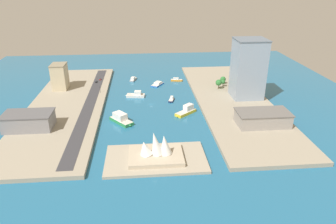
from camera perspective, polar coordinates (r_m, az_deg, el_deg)
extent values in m
plane|color=#23668E|center=(306.29, -3.11, 1.41)|extent=(440.00, 440.00, 0.00)
cube|color=#9E937F|center=(318.35, 11.62, 2.13)|extent=(70.00, 240.00, 3.13)
cube|color=#9E937F|center=(314.12, -18.04, 1.12)|extent=(70.00, 240.00, 3.13)
cube|color=#A89E89|center=(215.50, -2.23, -8.58)|extent=(68.79, 39.47, 2.00)
cube|color=#38383D|center=(309.19, -14.14, 1.55)|extent=(10.68, 228.00, 0.15)
cube|color=silver|center=(326.75, -5.95, 3.01)|extent=(19.62, 10.79, 2.47)
cone|color=silver|center=(328.35, -7.68, 3.02)|extent=(2.50, 2.50, 2.23)
cube|color=white|center=(325.30, -5.57, 3.53)|extent=(7.47, 6.08, 3.93)
cube|color=beige|center=(326.30, -5.96, 3.22)|extent=(18.83, 10.36, 0.10)
cube|color=#999EA3|center=(380.29, -6.38, 5.93)|extent=(8.79, 15.80, 1.68)
cone|color=#999EA3|center=(387.56, -6.04, 6.28)|extent=(1.87, 1.87, 1.51)
cube|color=white|center=(378.50, -6.45, 6.17)|extent=(5.44, 6.97, 2.56)
cube|color=beige|center=(380.02, -6.39, 6.06)|extent=(8.44, 15.17, 0.10)
cube|color=#2D8C4C|center=(270.68, -8.54, -1.64)|extent=(21.86, 24.19, 2.76)
cone|color=#2D8C4C|center=(261.33, -6.92, -2.50)|extent=(3.49, 3.49, 2.48)
cube|color=white|center=(270.21, -8.80, -0.73)|extent=(13.50, 14.23, 5.48)
cube|color=beige|center=(270.07, -8.56, -1.36)|extent=(20.99, 23.22, 0.10)
cube|color=#1E284C|center=(314.55, 0.62, 2.22)|extent=(7.35, 12.15, 1.59)
cone|color=#1E284C|center=(308.96, 0.41, 1.81)|extent=(1.78, 1.78, 1.44)
cube|color=white|center=(315.63, 0.69, 2.69)|extent=(3.78, 4.81, 2.44)
cube|color=beige|center=(314.24, 0.62, 2.36)|extent=(7.06, 11.66, 0.10)
cube|color=yellow|center=(284.44, 3.24, -0.10)|extent=(21.16, 19.70, 2.76)
cone|color=yellow|center=(276.54, 1.67, -0.80)|extent=(3.51, 3.51, 2.49)
cube|color=white|center=(285.47, 3.76, 0.87)|extent=(10.31, 9.95, 5.43)
cube|color=beige|center=(283.87, 3.25, 0.16)|extent=(20.32, 18.91, 0.10)
cube|color=blue|center=(360.94, -1.98, 5.06)|extent=(16.35, 19.28, 1.42)
cone|color=blue|center=(353.40, -2.69, 4.64)|extent=(1.76, 1.76, 1.28)
cube|color=white|center=(361.69, -1.87, 5.39)|extent=(10.02, 10.61, 2.07)
cube|color=beige|center=(360.70, -1.98, 5.18)|extent=(15.69, 18.51, 0.10)
cube|color=orange|center=(375.12, 1.57, 5.84)|extent=(13.96, 6.01, 1.97)
cone|color=orange|center=(374.91, 2.68, 5.81)|extent=(2.02, 2.02, 1.77)
cube|color=white|center=(374.51, 1.45, 6.15)|extent=(6.69, 3.59, 2.22)
cube|color=beige|center=(374.80, 1.57, 5.99)|extent=(13.40, 5.77, 0.10)
cube|color=#8C9EB2|center=(318.70, 14.49, 7.64)|extent=(29.03, 27.31, 57.44)
cube|color=slate|center=(312.27, 15.04, 12.77)|extent=(30.19, 28.40, 0.80)
cube|color=gray|center=(272.52, -24.18, -1.56)|extent=(37.17, 21.49, 12.42)
cube|color=#59595C|center=(270.00, -24.42, -0.29)|extent=(38.65, 22.35, 0.80)
cube|color=#C6B793|center=(355.83, -19.24, 6.11)|extent=(14.68, 20.10, 26.47)
cube|color=gray|center=(352.25, -19.53, 8.21)|extent=(15.26, 20.90, 0.80)
cube|color=gray|center=(267.02, 16.95, -1.14)|extent=(41.69, 22.72, 10.70)
cube|color=slate|center=(264.75, 17.10, -0.01)|extent=(43.36, 23.63, 0.80)
cylinder|color=black|center=(368.33, -12.92, 5.33)|extent=(0.26, 0.64, 0.64)
cylinder|color=black|center=(368.54, -13.16, 5.31)|extent=(0.26, 0.64, 0.64)
cylinder|color=black|center=(371.70, -12.86, 5.50)|extent=(0.26, 0.64, 0.64)
cylinder|color=black|center=(371.91, -13.10, 5.48)|extent=(0.26, 0.64, 0.64)
cube|color=black|center=(370.04, -13.01, 5.44)|extent=(1.85, 5.12, 0.72)
cube|color=#262D38|center=(370.10, -13.02, 5.55)|extent=(1.61, 2.87, 0.50)
cylinder|color=black|center=(379.21, -12.44, 5.90)|extent=(0.25, 0.64, 0.64)
cylinder|color=black|center=(379.00, -12.20, 5.91)|extent=(0.25, 0.64, 0.64)
cylinder|color=black|center=(376.42, -12.49, 5.76)|extent=(0.25, 0.64, 0.64)
cylinder|color=black|center=(376.21, -12.25, 5.77)|extent=(0.25, 0.64, 0.64)
cube|color=red|center=(377.61, -12.35, 5.88)|extent=(1.79, 4.22, 0.85)
cube|color=#262D38|center=(377.20, -12.36, 5.98)|extent=(1.58, 2.36, 0.60)
cylinder|color=black|center=(334.67, -12.34, 3.93)|extent=(0.18, 0.18, 5.50)
cube|color=black|center=(333.61, -12.38, 4.45)|extent=(0.36, 0.36, 1.00)
sphere|color=red|center=(333.50, -12.39, 4.51)|extent=(0.24, 0.24, 0.24)
sphere|color=yellow|center=(333.61, -12.38, 4.45)|extent=(0.24, 0.24, 0.24)
sphere|color=green|center=(333.72, -12.38, 4.40)|extent=(0.24, 0.24, 0.24)
cube|color=#BCAD93|center=(214.18, -2.24, -8.01)|extent=(36.98, 27.27, 3.00)
cone|color=white|center=(210.20, -0.58, -5.99)|extent=(9.64, 8.21, 14.62)
cone|color=white|center=(209.26, -2.29, -5.76)|extent=(10.87, 8.19, 17.49)
cone|color=white|center=(210.76, -4.24, -6.61)|extent=(10.49, 8.90, 11.17)
cylinder|color=brown|center=(360.80, 10.01, 5.34)|extent=(0.50, 0.50, 2.77)
sphere|color=#2D7233|center=(359.60, 10.05, 5.93)|extent=(6.34, 6.34, 6.34)
cylinder|color=brown|center=(351.14, 10.02, 4.89)|extent=(0.50, 0.50, 3.57)
sphere|color=#2D7233|center=(349.99, 10.06, 5.46)|extent=(4.75, 4.75, 4.75)
cylinder|color=brown|center=(342.89, 9.23, 4.57)|extent=(0.50, 0.50, 4.48)
sphere|color=#2D7233|center=(341.33, 9.29, 5.35)|extent=(6.70, 6.70, 6.70)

